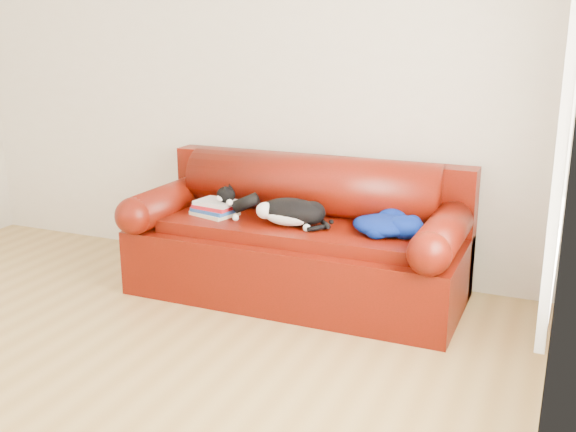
{
  "coord_description": "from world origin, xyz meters",
  "views": [
    {
      "loc": [
        2.27,
        -2.29,
        1.67
      ],
      "look_at": [
        0.7,
        1.35,
        0.57
      ],
      "focal_mm": 42.0,
      "sensor_mm": 36.0,
      "label": 1
    }
  ],
  "objects_px": {
    "sofa_base": "(297,260)",
    "cat": "(290,213)",
    "book_stack": "(216,208)",
    "blanket": "(387,224)"
  },
  "relations": [
    {
      "from": "cat",
      "to": "blanket",
      "type": "xyz_separation_m",
      "value": [
        0.59,
        0.07,
        -0.02
      ]
    },
    {
      "from": "sofa_base",
      "to": "cat",
      "type": "xyz_separation_m",
      "value": [
        0.0,
        -0.11,
        0.34
      ]
    },
    {
      "from": "book_stack",
      "to": "blanket",
      "type": "height_order",
      "value": "blanket"
    },
    {
      "from": "book_stack",
      "to": "cat",
      "type": "xyz_separation_m",
      "value": [
        0.54,
        -0.03,
        0.03
      ]
    },
    {
      "from": "book_stack",
      "to": "blanket",
      "type": "xyz_separation_m",
      "value": [
        1.13,
        0.04,
        0.01
      ]
    },
    {
      "from": "cat",
      "to": "blanket",
      "type": "relative_size",
      "value": 1.25
    },
    {
      "from": "sofa_base",
      "to": "cat",
      "type": "height_order",
      "value": "cat"
    },
    {
      "from": "sofa_base",
      "to": "blanket",
      "type": "relative_size",
      "value": 4.34
    },
    {
      "from": "book_stack",
      "to": "cat",
      "type": "height_order",
      "value": "cat"
    },
    {
      "from": "sofa_base",
      "to": "blanket",
      "type": "height_order",
      "value": "blanket"
    }
  ]
}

